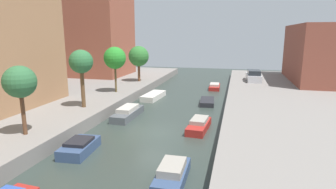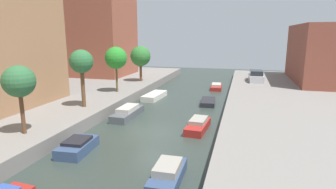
% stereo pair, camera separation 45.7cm
% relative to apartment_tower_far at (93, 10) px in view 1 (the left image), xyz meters
% --- Properties ---
extents(ground_plane, '(84.00, 84.00, 0.00)m').
position_rel_apartment_tower_far_xyz_m(ground_plane, '(16.00, -21.02, -10.88)').
color(ground_plane, '#2D3833').
extents(apartment_tower_far, '(10.00, 9.28, 19.75)m').
position_rel_apartment_tower_far_xyz_m(apartment_tower_far, '(0.00, 0.00, 0.00)').
color(apartment_tower_far, brown).
rests_on(apartment_tower_far, quay_left).
extents(low_block_right, '(10.00, 14.70, 7.57)m').
position_rel_apartment_tower_far_xyz_m(low_block_right, '(34.00, 1.32, -6.09)').
color(low_block_right, brown).
rests_on(low_block_right, quay_right).
extents(street_tree_1, '(2.00, 2.00, 4.41)m').
position_rel_apartment_tower_far_xyz_m(street_tree_1, '(8.94, -26.02, -6.51)').
color(street_tree_1, brown).
rests_on(street_tree_1, quay_left).
extents(street_tree_2, '(2.03, 2.03, 5.01)m').
position_rel_apartment_tower_far_xyz_m(street_tree_2, '(8.94, -18.94, -5.98)').
color(street_tree_2, brown).
rests_on(street_tree_2, quay_left).
extents(street_tree_3, '(2.41, 2.41, 4.97)m').
position_rel_apartment_tower_far_xyz_m(street_tree_3, '(8.94, -12.16, -6.13)').
color(street_tree_3, brown).
rests_on(street_tree_3, quay_left).
extents(street_tree_4, '(2.72, 2.72, 4.76)m').
position_rel_apartment_tower_far_xyz_m(street_tree_4, '(8.94, -4.64, -6.50)').
color(street_tree_4, brown).
rests_on(street_tree_4, quay_left).
extents(parked_car, '(1.98, 4.64, 1.51)m').
position_rel_apartment_tower_far_xyz_m(parked_car, '(24.12, -0.57, -9.24)').
color(parked_car, '#B7B7BC').
rests_on(parked_car, quay_right).
extents(moored_boat_left_2, '(1.80, 3.12, 0.85)m').
position_rel_apartment_tower_far_xyz_m(moored_boat_left_2, '(12.56, -25.72, -10.50)').
color(moored_boat_left_2, '#33476B').
rests_on(moored_boat_left_2, ground_plane).
extents(moored_boat_left_3, '(1.50, 4.60, 0.98)m').
position_rel_apartment_tower_far_xyz_m(moored_boat_left_3, '(12.60, -17.83, -10.46)').
color(moored_boat_left_3, '#4C5156').
rests_on(moored_boat_left_3, ground_plane).
extents(moored_boat_left_4, '(1.89, 4.46, 0.62)m').
position_rel_apartment_tower_far_xyz_m(moored_boat_left_4, '(12.66, -10.19, -10.57)').
color(moored_boat_left_4, beige).
rests_on(moored_boat_left_4, ground_plane).
extents(moored_boat_right_2, '(1.42, 3.44, 0.99)m').
position_rel_apartment_tower_far_xyz_m(moored_boat_right_2, '(18.99, -27.75, -10.46)').
color(moored_boat_right_2, '#33476B').
rests_on(moored_boat_right_2, ground_plane).
extents(moored_boat_right_3, '(1.59, 3.75, 0.88)m').
position_rel_apartment_tower_far_xyz_m(moored_boat_right_3, '(19.23, -19.62, -10.50)').
color(moored_boat_right_3, maroon).
rests_on(moored_boat_right_3, ground_plane).
extents(moored_boat_right_4, '(1.68, 3.48, 0.48)m').
position_rel_apartment_tower_far_xyz_m(moored_boat_right_4, '(18.95, -11.19, -10.64)').
color(moored_boat_right_4, '#232328').
rests_on(moored_boat_right_4, ground_plane).
extents(moored_boat_right_5, '(1.53, 3.65, 0.76)m').
position_rel_apartment_tower_far_xyz_m(moored_boat_right_5, '(19.00, -2.55, -10.55)').
color(moored_boat_right_5, maroon).
rests_on(moored_boat_right_5, ground_plane).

